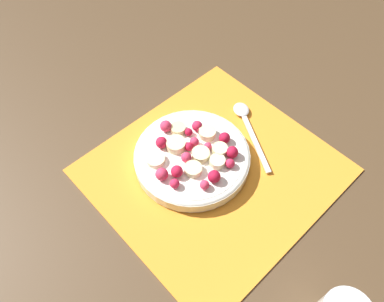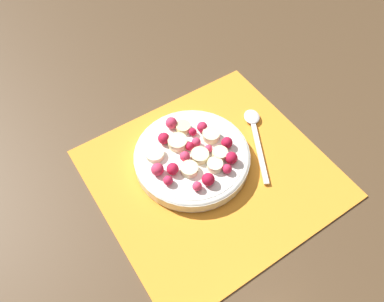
% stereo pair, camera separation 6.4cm
% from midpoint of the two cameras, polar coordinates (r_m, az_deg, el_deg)
% --- Properties ---
extents(ground_plane, '(3.00, 3.00, 0.00)m').
position_cam_midpoint_polar(ground_plane, '(0.66, 5.77, -3.67)').
color(ground_plane, '#4C3823').
extents(placemat, '(0.39, 0.36, 0.01)m').
position_cam_midpoint_polar(placemat, '(0.66, 5.79, -3.54)').
color(placemat, orange).
rests_on(placemat, ground_plane).
extents(fruit_bowl, '(0.20, 0.20, 0.05)m').
position_cam_midpoint_polar(fruit_bowl, '(0.65, 2.81, -0.98)').
color(fruit_bowl, silver).
rests_on(fruit_bowl, placemat).
extents(spoon, '(0.10, 0.16, 0.01)m').
position_cam_midpoint_polar(spoon, '(0.72, 12.02, 3.15)').
color(spoon, silver).
rests_on(spoon, placemat).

